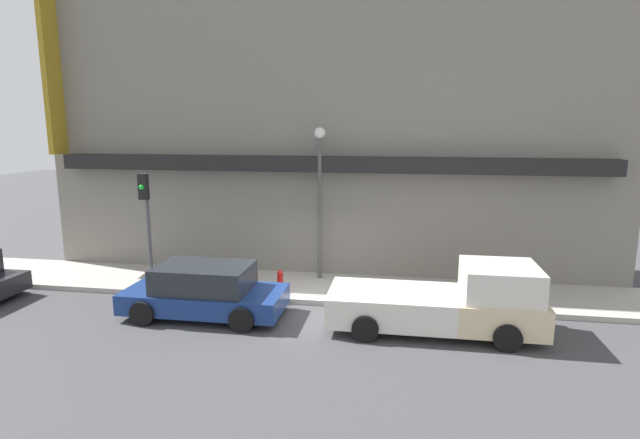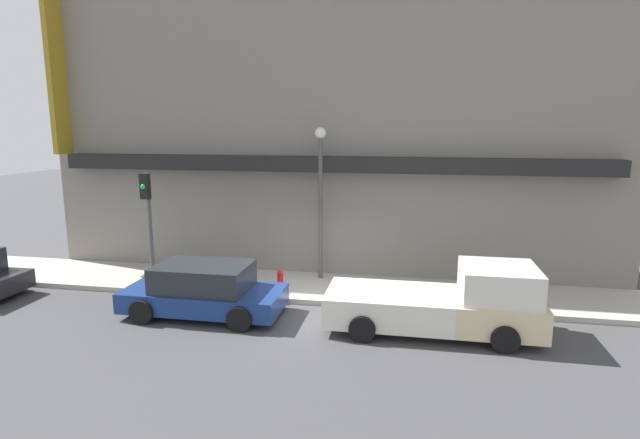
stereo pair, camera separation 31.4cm
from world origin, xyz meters
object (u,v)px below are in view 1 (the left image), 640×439
Objects in this scene: street_lamp at (320,184)px; traffic_light at (146,209)px; pickup_truck at (448,302)px; parked_car at (205,291)px; fire_hydrant at (280,279)px.

street_lamp is 1.40× the size of traffic_light.
pickup_truck is 6.53m from parked_car.
traffic_light reaches higher than parked_car.
pickup_truck is 5.76m from street_lamp.
fire_hydrant is at bearing 3.24° from traffic_light.
fire_hydrant is at bearing 158.30° from pickup_truck.
pickup_truck is at bearing -11.72° from traffic_light.
street_lamp is (-3.88, 3.41, 2.54)m from pickup_truck.
pickup_truck reaches higher than fire_hydrant.
fire_hydrant is (-4.93, 2.14, -0.32)m from pickup_truck.
street_lamp reaches higher than fire_hydrant.
fire_hydrant is at bearing -129.51° from street_lamp.
fire_hydrant is at bearing 52.06° from parked_car.
pickup_truck is at bearing -41.33° from street_lamp.
parked_car is at bearing -178.25° from pickup_truck.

